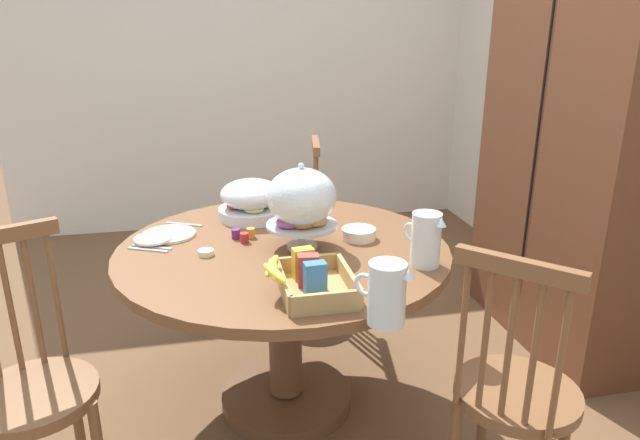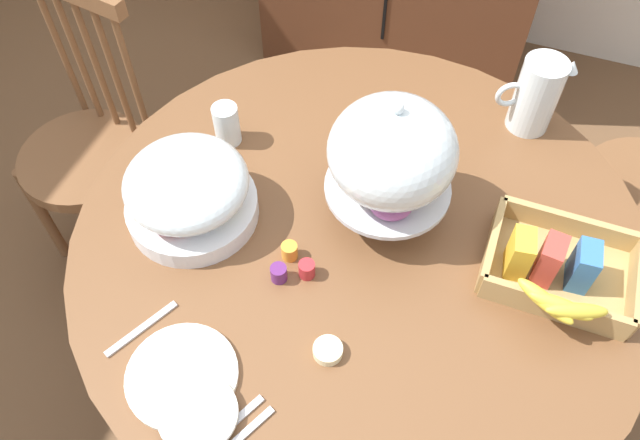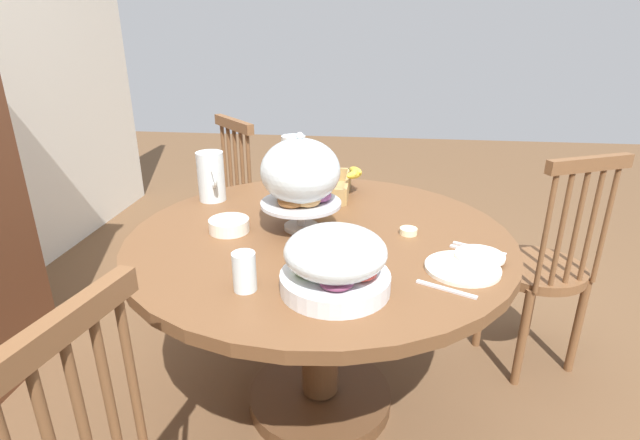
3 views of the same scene
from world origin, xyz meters
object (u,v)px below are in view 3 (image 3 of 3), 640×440
Objects in this scene: fruit_platter_covered at (335,262)px; china_plate_small at (480,256)px; windsor_chair_near_window at (216,223)px; milk_pitcher at (294,158)px; cereal_bowl at (229,225)px; butter_dish at (408,231)px; orange_juice_pitcher at (211,179)px; drinking_glass at (244,272)px; dining_table at (320,282)px; pastry_stand_with_dome at (300,176)px; cereal_basket at (327,184)px; windsor_chair_facing_door at (540,271)px; china_plate_large at (463,268)px.

fruit_platter_covered is 2.00× the size of china_plate_small.
fruit_platter_covered is at bearing -146.99° from windsor_chair_near_window.
cereal_bowl is at bearing 170.85° from milk_pitcher.
orange_juice_pitcher is at bearing 71.44° from butter_dish.
drinking_glass reaches higher than china_plate_small.
pastry_stand_with_dome reaches higher than dining_table.
fruit_platter_covered is 0.48m from china_plate_small.
fruit_platter_covered is 0.95× the size of cereal_basket.
windsor_chair_facing_door is 0.71m from china_plate_small.
pastry_stand_with_dome is 1.56× the size of china_plate_large.
milk_pitcher is 1.73× the size of drinking_glass.
windsor_chair_near_window is 3.09× the size of cereal_basket.
cereal_basket is at bearing -33.58° from cereal_bowl.
cereal_basket is 0.53m from cereal_bowl.
butter_dish is (0.44, -0.46, -0.04)m from drinking_glass.
china_plate_large is 0.79m from cereal_bowl.
cereal_basket is at bearing -9.13° from drinking_glass.
china_plate_large is at bearing -115.79° from pastry_stand_with_dome.
fruit_platter_covered is 2.73× the size of drinking_glass.
cereal_bowl is 1.27× the size of drinking_glass.
cereal_bowl is (-0.02, 0.32, 0.21)m from dining_table.
china_plate_small is 0.84m from cereal_bowl.
windsor_chair_near_window is 1.20m from butter_dish.
windsor_chair_near_window reaches higher than cereal_basket.
dining_table is at bearing 113.09° from windsor_chair_facing_door.
cereal_bowl reaches higher than china_plate_large.
orange_juice_pitcher is at bearing 93.53° from windsor_chair_facing_door.
fruit_platter_covered reaches higher than butter_dish.
drinking_glass is at bearing -155.23° from orange_juice_pitcher.
fruit_platter_covered is (-0.41, -0.16, -0.11)m from pastry_stand_with_dome.
orange_juice_pitcher is 1.06m from china_plate_large.
china_plate_large is at bearing -143.66° from milk_pitcher.
pastry_stand_with_dome reaches higher than cereal_bowl.
windsor_chair_facing_door is 1.19m from milk_pitcher.
cereal_basket is at bearing -116.41° from windsor_chair_near_window.
china_plate_small reaches higher than dining_table.
pastry_stand_with_dome is at bearing 173.05° from cereal_basket.
cereal_basket reaches higher than butter_dish.
pastry_stand_with_dome is 0.45m from fruit_platter_covered.
windsor_chair_facing_door is (0.38, -0.88, -0.10)m from dining_table.
windsor_chair_near_window is at bearing 63.59° from cereal_basket.
dining_table is 0.57m from china_plate_small.
milk_pitcher is 0.31m from cereal_basket.
windsor_chair_near_window is 6.50× the size of china_plate_small.
butter_dish is at bearing -85.49° from cereal_bowl.
butter_dish is at bearing 30.49° from china_plate_large.
orange_juice_pitcher is 1.05× the size of milk_pitcher.
pastry_stand_with_dome reaches higher than milk_pitcher.
butter_dish is (-0.39, -0.33, -0.03)m from cereal_basket.
china_plate_small is 1.36× the size of drinking_glass.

